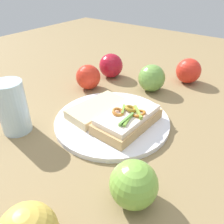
{
  "coord_description": "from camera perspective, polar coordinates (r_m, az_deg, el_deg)",
  "views": [
    {
      "loc": [
        0.38,
        0.29,
        0.34
      ],
      "look_at": [
        0.0,
        0.0,
        0.03
      ],
      "focal_mm": 36.93,
      "sensor_mm": 36.0,
      "label": 1
    }
  ],
  "objects": [
    {
      "name": "apple_0",
      "position": [
        0.39,
        5.38,
        -17.36
      ],
      "size": [
        0.09,
        0.09,
        0.08
      ],
      "primitive_type": "sphere",
      "rotation": [
        0.0,
        0.0,
        1.7
      ],
      "color": "#7BB042",
      "rests_on": "ground_plane"
    },
    {
      "name": "drinking_glass",
      "position": [
        0.57,
        -23.42,
        1.04
      ],
      "size": [
        0.07,
        0.07,
        0.13
      ],
      "primitive_type": "cylinder",
      "color": "silver",
      "rests_on": "ground_plane"
    },
    {
      "name": "apple_2",
      "position": [
        0.82,
        -0.25,
        11.4
      ],
      "size": [
        0.1,
        0.1,
        0.08
      ],
      "primitive_type": "sphere",
      "rotation": [
        0.0,
        0.0,
        1.4
      ],
      "color": "#AB1527",
      "rests_on": "ground_plane"
    },
    {
      "name": "plate",
      "position": [
        0.58,
        0.0,
        -2.18
      ],
      "size": [
        0.29,
        0.29,
        0.01
      ],
      "primitive_type": "cylinder",
      "color": "white",
      "rests_on": "ground_plane"
    },
    {
      "name": "apple_3",
      "position": [
        0.73,
        9.78,
        8.28
      ],
      "size": [
        0.1,
        0.1,
        0.08
      ],
      "primitive_type": "sphere",
      "rotation": [
        0.0,
        0.0,
        1.77
      ],
      "color": "#6D9E44",
      "rests_on": "ground_plane"
    },
    {
      "name": "apple_5",
      "position": [
        0.74,
        -5.9,
        8.59
      ],
      "size": [
        0.11,
        0.11,
        0.08
      ],
      "primitive_type": "sphere",
      "rotation": [
        0.0,
        0.0,
        4.08
      ],
      "color": "red",
      "rests_on": "ground_plane"
    },
    {
      "name": "bread_slice_side",
      "position": [
        0.59,
        -3.39,
        0.82
      ],
      "size": [
        0.16,
        0.1,
        0.02
      ],
      "primitive_type": "cube",
      "rotation": [
        0.0,
        0.0,
        6.14
      ],
      "color": "beige",
      "rests_on": "plate"
    },
    {
      "name": "apple_1",
      "position": [
        0.82,
        18.4,
        9.64
      ],
      "size": [
        0.11,
        0.11,
        0.08
      ],
      "primitive_type": "sphere",
      "rotation": [
        0.0,
        0.0,
        4.3
      ],
      "color": "red",
      "rests_on": "ground_plane"
    },
    {
      "name": "ground_plane",
      "position": [
        0.58,
        0.0,
        -2.67
      ],
      "size": [
        2.0,
        2.0,
        0.0
      ],
      "primitive_type": "plane",
      "color": "olive",
      "rests_on": "ground"
    },
    {
      "name": "sandwich",
      "position": [
        0.54,
        3.75,
        -1.79
      ],
      "size": [
        0.17,
        0.1,
        0.05
      ],
      "rotation": [
        0.0,
        0.0,
        6.23
      ],
      "color": "tan",
      "rests_on": "plate"
    }
  ]
}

